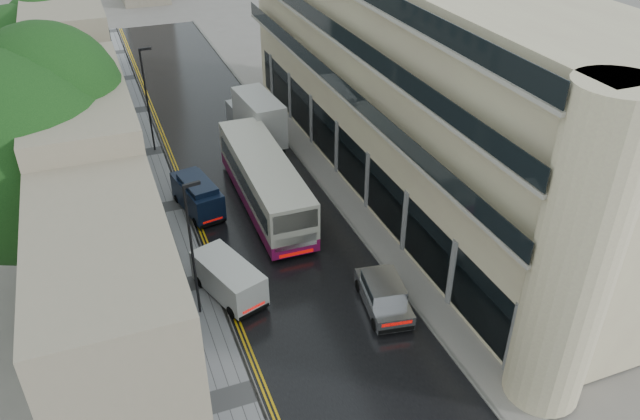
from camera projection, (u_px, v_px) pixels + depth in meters
road at (252, 192)px, 41.60m from camera, size 9.00×85.00×0.02m
left_sidewalk at (164, 208)px, 39.79m from camera, size 2.70×85.00×0.12m
right_sidewalk at (327, 177)px, 43.22m from camera, size 1.80×85.00×0.12m
old_shop_row at (84, 115)px, 37.50m from camera, size 4.50×56.00×12.00m
modern_block at (408, 80)px, 39.83m from camera, size 8.00×40.00×14.00m
tree_near at (22, 189)px, 28.17m from camera, size 10.56×10.56×13.89m
tree_far at (34, 100)px, 38.91m from camera, size 9.24×9.24×12.46m
cream_bus at (259, 214)px, 36.04m from camera, size 3.05×12.60×3.42m
white_lorry at (251, 130)px, 45.09m from camera, size 2.87×7.78×4.00m
silver_hatchback at (376, 316)px, 29.99m from camera, size 2.56×4.59×1.63m
white_van at (231, 302)px, 30.62m from camera, size 3.25×4.83×2.02m
navy_van at (194, 210)px, 37.52m from camera, size 2.62×4.81×2.32m
pedestrian at (186, 299)px, 30.80m from camera, size 0.76×0.62×1.79m
lamp_post_near at (192, 253)px, 29.42m from camera, size 0.84×0.32×7.30m
lamp_post_far at (147, 101)px, 44.65m from camera, size 0.87×0.20×7.67m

